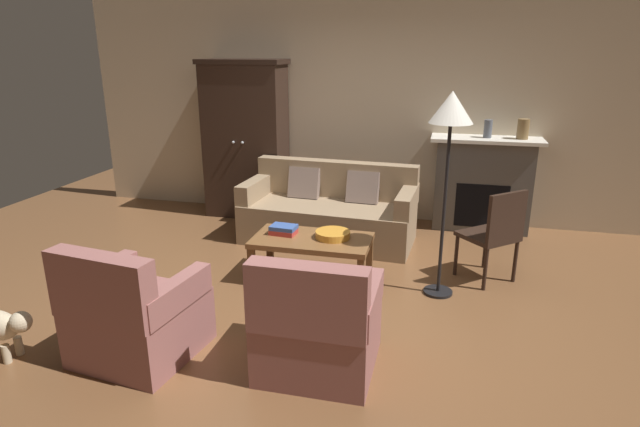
{
  "coord_description": "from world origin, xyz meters",
  "views": [
    {
      "loc": [
        1.1,
        -4.03,
        2.13
      ],
      "look_at": [
        -0.07,
        0.76,
        0.55
      ],
      "focal_mm": 29.42,
      "sensor_mm": 36.0,
      "label": 1
    }
  ],
  "objects_px": {
    "armoire": "(246,139)",
    "mantel_vase_slate": "(488,129)",
    "fruit_bowl": "(333,234)",
    "book_stack": "(284,230)",
    "armchair_near_right": "(318,328)",
    "floor_lamp": "(451,120)",
    "armchair_near_left": "(134,316)",
    "couch": "(329,213)",
    "mantel_vase_bronze": "(523,129)",
    "coffee_table": "(312,243)",
    "fireplace": "(482,184)",
    "side_chair_wooden": "(496,231)"
  },
  "relations": [
    {
      "from": "armoire",
      "to": "mantel_vase_slate",
      "type": "bearing_deg",
      "value": 1.17
    },
    {
      "from": "fruit_bowl",
      "to": "book_stack",
      "type": "distance_m",
      "value": 0.48
    },
    {
      "from": "armchair_near_right",
      "to": "floor_lamp",
      "type": "distance_m",
      "value": 2.01
    },
    {
      "from": "mantel_vase_slate",
      "to": "armchair_near_right",
      "type": "xyz_separation_m",
      "value": [
        -1.21,
        -3.28,
        -0.91
      ]
    },
    {
      "from": "fruit_bowl",
      "to": "floor_lamp",
      "type": "relative_size",
      "value": 0.18
    },
    {
      "from": "armchair_near_left",
      "to": "armchair_near_right",
      "type": "height_order",
      "value": "same"
    },
    {
      "from": "couch",
      "to": "mantel_vase_bronze",
      "type": "height_order",
      "value": "mantel_vase_bronze"
    },
    {
      "from": "fruit_bowl",
      "to": "armoire",
      "type": "bearing_deg",
      "value": 130.96
    },
    {
      "from": "couch",
      "to": "coffee_table",
      "type": "height_order",
      "value": "couch"
    },
    {
      "from": "couch",
      "to": "mantel_vase_bronze",
      "type": "distance_m",
      "value": 2.39
    },
    {
      "from": "armoire",
      "to": "couch",
      "type": "xyz_separation_m",
      "value": [
        1.26,
        -0.71,
        -0.68
      ]
    },
    {
      "from": "coffee_table",
      "to": "book_stack",
      "type": "relative_size",
      "value": 4.32
    },
    {
      "from": "fireplace",
      "to": "book_stack",
      "type": "height_order",
      "value": "fireplace"
    },
    {
      "from": "couch",
      "to": "mantel_vase_bronze",
      "type": "relative_size",
      "value": 8.66
    },
    {
      "from": "coffee_table",
      "to": "book_stack",
      "type": "bearing_deg",
      "value": 172.51
    },
    {
      "from": "mantel_vase_slate",
      "to": "side_chair_wooden",
      "type": "height_order",
      "value": "mantel_vase_slate"
    },
    {
      "from": "book_stack",
      "to": "coffee_table",
      "type": "bearing_deg",
      "value": -7.49
    },
    {
      "from": "mantel_vase_bronze",
      "to": "mantel_vase_slate",
      "type": "bearing_deg",
      "value": 180.0
    },
    {
      "from": "mantel_vase_bronze",
      "to": "armchair_near_right",
      "type": "distance_m",
      "value": 3.75
    },
    {
      "from": "armoire",
      "to": "armchair_near_left",
      "type": "bearing_deg",
      "value": -82.32
    },
    {
      "from": "mantel_vase_slate",
      "to": "floor_lamp",
      "type": "distance_m",
      "value": 1.97
    },
    {
      "from": "couch",
      "to": "armchair_near_left",
      "type": "bearing_deg",
      "value": -106.81
    },
    {
      "from": "book_stack",
      "to": "mantel_vase_bronze",
      "type": "height_order",
      "value": "mantel_vase_bronze"
    },
    {
      "from": "coffee_table",
      "to": "side_chair_wooden",
      "type": "xyz_separation_m",
      "value": [
        1.66,
        0.35,
        0.15
      ]
    },
    {
      "from": "armchair_near_right",
      "to": "floor_lamp",
      "type": "relative_size",
      "value": 0.49
    },
    {
      "from": "armoire",
      "to": "armchair_near_right",
      "type": "height_order",
      "value": "armoire"
    },
    {
      "from": "coffee_table",
      "to": "book_stack",
      "type": "distance_m",
      "value": 0.31
    },
    {
      "from": "mantel_vase_bronze",
      "to": "armchair_near_left",
      "type": "relative_size",
      "value": 0.26
    },
    {
      "from": "armoire",
      "to": "armchair_near_right",
      "type": "bearing_deg",
      "value": -61.51
    },
    {
      "from": "fireplace",
      "to": "floor_lamp",
      "type": "distance_m",
      "value": 2.19
    },
    {
      "from": "armoire",
      "to": "side_chair_wooden",
      "type": "xyz_separation_m",
      "value": [
        3.0,
        -1.46,
        -0.48
      ]
    },
    {
      "from": "mantel_vase_slate",
      "to": "couch",
      "type": "bearing_deg",
      "value": -155.61
    },
    {
      "from": "fruit_bowl",
      "to": "mantel_vase_slate",
      "type": "xyz_separation_m",
      "value": [
        1.42,
        1.82,
        0.77
      ]
    },
    {
      "from": "armoire",
      "to": "side_chair_wooden",
      "type": "relative_size",
      "value": 2.2
    },
    {
      "from": "armchair_near_left",
      "to": "floor_lamp",
      "type": "distance_m",
      "value": 2.86
    },
    {
      "from": "coffee_table",
      "to": "armchair_near_left",
      "type": "bearing_deg",
      "value": -119.64
    },
    {
      "from": "fireplace",
      "to": "coffee_table",
      "type": "relative_size",
      "value": 1.15
    },
    {
      "from": "fruit_bowl",
      "to": "armchair_near_right",
      "type": "distance_m",
      "value": 1.48
    },
    {
      "from": "fruit_bowl",
      "to": "mantel_vase_slate",
      "type": "relative_size",
      "value": 1.58
    },
    {
      "from": "book_stack",
      "to": "side_chair_wooden",
      "type": "bearing_deg",
      "value": 9.05
    },
    {
      "from": "couch",
      "to": "armchair_near_left",
      "type": "xyz_separation_m",
      "value": [
        -0.8,
        -2.66,
        -0.0
      ]
    },
    {
      "from": "mantel_vase_slate",
      "to": "mantel_vase_bronze",
      "type": "distance_m",
      "value": 0.38
    },
    {
      "from": "book_stack",
      "to": "floor_lamp",
      "type": "height_order",
      "value": "floor_lamp"
    },
    {
      "from": "side_chair_wooden",
      "to": "floor_lamp",
      "type": "distance_m",
      "value": 1.2
    },
    {
      "from": "book_stack",
      "to": "side_chair_wooden",
      "type": "relative_size",
      "value": 0.28
    },
    {
      "from": "armoire",
      "to": "mantel_vase_slate",
      "type": "height_order",
      "value": "armoire"
    },
    {
      "from": "couch",
      "to": "side_chair_wooden",
      "type": "xyz_separation_m",
      "value": [
        1.74,
        -0.76,
        0.19
      ]
    },
    {
      "from": "fireplace",
      "to": "armchair_near_right",
      "type": "distance_m",
      "value": 3.52
    },
    {
      "from": "mantel_vase_bronze",
      "to": "floor_lamp",
      "type": "relative_size",
      "value": 0.13
    },
    {
      "from": "armoire",
      "to": "armchair_near_left",
      "type": "height_order",
      "value": "armoire"
    }
  ]
}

